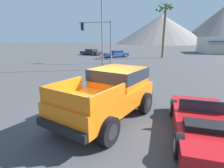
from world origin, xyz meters
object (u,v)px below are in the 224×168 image
object	(u,v)px
orange_pickup_truck	(111,91)
red_convertible_car	(205,124)
parked_car_blue	(116,54)
traffic_light_main	(98,33)
parked_car_dark	(91,52)
street_lamp_post	(102,16)
palm_tree_tall	(164,17)

from	to	relation	value
orange_pickup_truck	red_convertible_car	size ratio (longest dim) A/B	1.14
parked_car_blue	traffic_light_main	distance (m)	8.64
parked_car_dark	traffic_light_main	size ratio (longest dim) A/B	0.90
red_convertible_car	street_lamp_post	xyz separation A→B (m)	(-6.43, 11.71, 4.74)
street_lamp_post	red_convertible_car	bearing A→B (deg)	-61.24
parked_car_blue	parked_car_dark	world-z (taller)	parked_car_blue
red_convertible_car	parked_car_blue	size ratio (longest dim) A/B	1.02
parked_car_dark	palm_tree_tall	world-z (taller)	palm_tree_tall
traffic_light_main	palm_tree_tall	size ratio (longest dim) A/B	0.61
parked_car_dark	street_lamp_post	size ratio (longest dim) A/B	0.55
parked_car_dark	street_lamp_post	distance (m)	17.93
traffic_light_main	palm_tree_tall	world-z (taller)	palm_tree_tall
orange_pickup_truck	traffic_light_main	distance (m)	16.61
parked_car_blue	palm_tree_tall	xyz separation A→B (m)	(7.65, 0.67, 5.93)
orange_pickup_truck	red_convertible_car	distance (m)	3.42
red_convertible_car	street_lamp_post	distance (m)	14.18
street_lamp_post	palm_tree_tall	size ratio (longest dim) A/B	1.00
orange_pickup_truck	street_lamp_post	xyz separation A→B (m)	(-3.18, 10.85, 4.08)
palm_tree_tall	parked_car_dark	bearing A→B (deg)	168.75
street_lamp_post	palm_tree_tall	distance (m)	15.08
red_convertible_car	palm_tree_tall	bearing A→B (deg)	93.46
orange_pickup_truck	parked_car_blue	xyz separation A→B (m)	(-4.08, 23.58, -0.48)
parked_car_dark	street_lamp_post	bearing A→B (deg)	-133.15
red_convertible_car	parked_car_blue	world-z (taller)	parked_car_blue
street_lamp_post	palm_tree_tall	world-z (taller)	street_lamp_post
palm_tree_tall	street_lamp_post	bearing A→B (deg)	-116.74
street_lamp_post	palm_tree_tall	xyz separation A→B (m)	(6.76, 13.41, 1.37)
orange_pickup_truck	red_convertible_car	bearing A→B (deg)	6.27
orange_pickup_truck	traffic_light_main	size ratio (longest dim) A/B	0.96
red_convertible_car	parked_car_dark	bearing A→B (deg)	119.26
parked_car_dark	orange_pickup_truck	bearing A→B (deg)	-135.45
orange_pickup_truck	parked_car_dark	distance (m)	28.61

